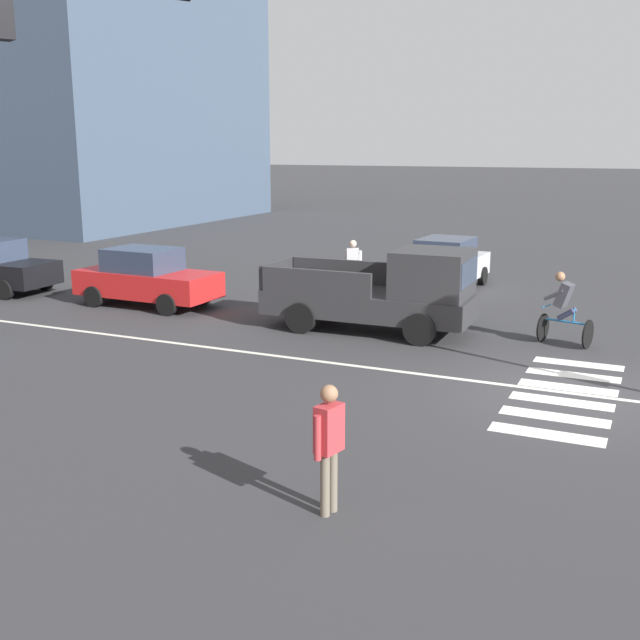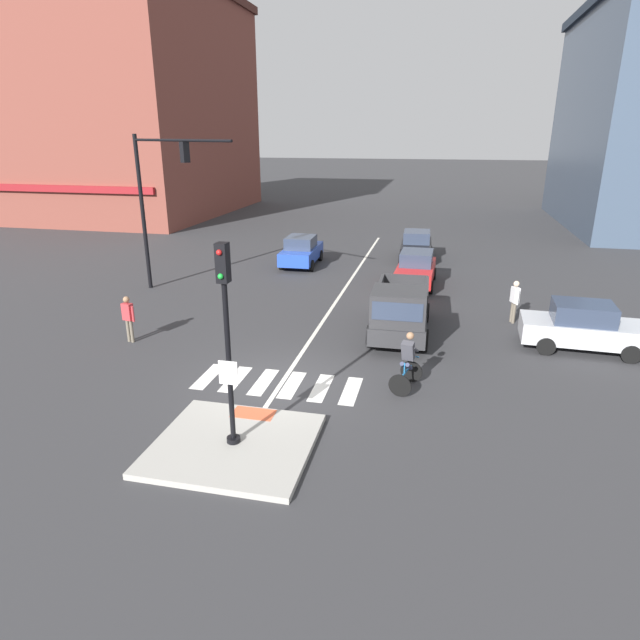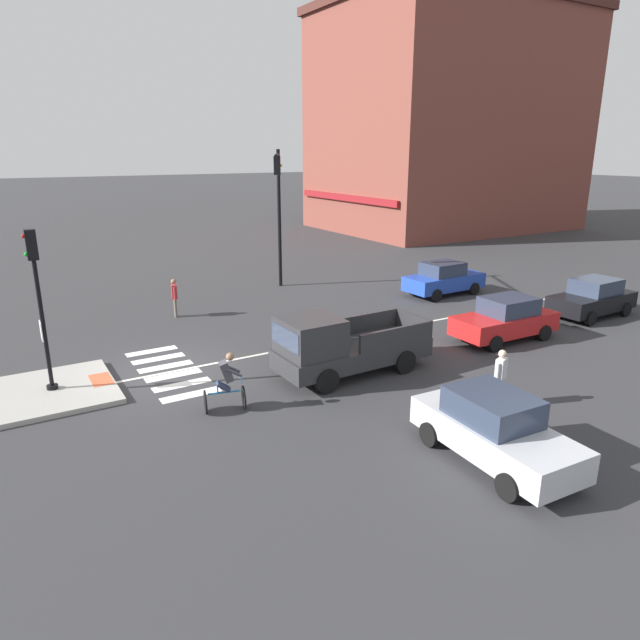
# 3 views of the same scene
# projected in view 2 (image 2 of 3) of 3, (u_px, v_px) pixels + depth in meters

# --- Properties ---
(ground_plane) EXTENTS (300.00, 300.00, 0.00)m
(ground_plane) POSITION_uv_depth(u_px,v_px,m) (277.00, 384.00, 15.73)
(ground_plane) COLOR #333335
(traffic_island) EXTENTS (3.66, 3.43, 0.15)m
(traffic_island) POSITION_uv_depth(u_px,v_px,m) (234.00, 444.00, 12.54)
(traffic_island) COLOR #A3A099
(traffic_island) RESTS_ON ground
(tactile_pad_front) EXTENTS (1.10, 0.60, 0.01)m
(tactile_pad_front) POSITION_uv_depth(u_px,v_px,m) (253.00, 413.00, 13.77)
(tactile_pad_front) COLOR #DB5B38
(tactile_pad_front) RESTS_ON traffic_island
(signal_pole) EXTENTS (0.44, 0.38, 4.70)m
(signal_pole) POSITION_uv_depth(u_px,v_px,m) (227.00, 328.00, 11.57)
(signal_pole) COLOR black
(signal_pole) RESTS_ON traffic_island
(crosswalk_stripe_a) EXTENTS (0.44, 1.80, 0.01)m
(crosswalk_stripe_a) POSITION_uv_depth(u_px,v_px,m) (208.00, 376.00, 16.22)
(crosswalk_stripe_a) COLOR silver
(crosswalk_stripe_a) RESTS_ON ground
(crosswalk_stripe_b) EXTENTS (0.44, 1.80, 0.01)m
(crosswalk_stripe_b) POSITION_uv_depth(u_px,v_px,m) (236.00, 379.00, 16.04)
(crosswalk_stripe_b) COLOR silver
(crosswalk_stripe_b) RESTS_ON ground
(crosswalk_stripe_c) EXTENTS (0.44, 1.80, 0.01)m
(crosswalk_stripe_c) POSITION_uv_depth(u_px,v_px,m) (263.00, 382.00, 15.85)
(crosswalk_stripe_c) COLOR silver
(crosswalk_stripe_c) RESTS_ON ground
(crosswalk_stripe_d) EXTENTS (0.44, 1.80, 0.01)m
(crosswalk_stripe_d) POSITION_uv_depth(u_px,v_px,m) (292.00, 385.00, 15.67)
(crosswalk_stripe_d) COLOR silver
(crosswalk_stripe_d) RESTS_ON ground
(crosswalk_stripe_e) EXTENTS (0.44, 1.80, 0.01)m
(crosswalk_stripe_e) POSITION_uv_depth(u_px,v_px,m) (321.00, 388.00, 15.49)
(crosswalk_stripe_e) COLOR silver
(crosswalk_stripe_e) RESTS_ON ground
(crosswalk_stripe_f) EXTENTS (0.44, 1.80, 0.01)m
(crosswalk_stripe_f) POSITION_uv_depth(u_px,v_px,m) (351.00, 391.00, 15.30)
(crosswalk_stripe_f) COLOR silver
(crosswalk_stripe_f) RESTS_ON ground
(lane_centre_line) EXTENTS (0.14, 28.00, 0.01)m
(lane_centre_line) POSITION_uv_depth(u_px,v_px,m) (343.00, 292.00, 24.91)
(lane_centre_line) COLOR silver
(lane_centre_line) RESTS_ON ground
(traffic_light_mast) EXTENTS (5.79, 3.08, 6.96)m
(traffic_light_mast) POSITION_uv_depth(u_px,v_px,m) (157.00, 190.00, 23.26)
(traffic_light_mast) COLOR black
(traffic_light_mast) RESTS_ON ground
(building_corner_left) EXTENTS (15.86, 21.56, 18.69)m
(building_corner_left) POSITION_uv_depth(u_px,v_px,m) (136.00, 105.00, 47.24)
(building_corner_left) COLOR brown
(building_corner_left) RESTS_ON ground
(car_silver_cross_right) EXTENTS (4.18, 1.99, 1.64)m
(car_silver_cross_right) POSITION_uv_depth(u_px,v_px,m) (584.00, 327.00, 17.99)
(car_silver_cross_right) COLOR silver
(car_silver_cross_right) RESTS_ON ground
(car_blue_westbound_distant) EXTENTS (1.94, 4.15, 1.64)m
(car_blue_westbound_distant) POSITION_uv_depth(u_px,v_px,m) (301.00, 251.00, 29.68)
(car_blue_westbound_distant) COLOR #2347B7
(car_blue_westbound_distant) RESTS_ON ground
(car_black_eastbound_distant) EXTENTS (1.95, 4.15, 1.64)m
(car_black_eastbound_distant) POSITION_uv_depth(u_px,v_px,m) (416.00, 246.00, 31.06)
(car_black_eastbound_distant) COLOR black
(car_black_eastbound_distant) RESTS_ON ground
(car_red_eastbound_far) EXTENTS (1.93, 4.14, 1.64)m
(car_red_eastbound_far) POSITION_uv_depth(u_px,v_px,m) (416.00, 269.00, 25.75)
(car_red_eastbound_far) COLOR red
(car_red_eastbound_far) RESTS_ON ground
(pickup_truck_charcoal_eastbound_mid) EXTENTS (2.15, 5.14, 2.08)m
(pickup_truck_charcoal_eastbound_mid) POSITION_uv_depth(u_px,v_px,m) (400.00, 312.00, 19.02)
(pickup_truck_charcoal_eastbound_mid) COLOR #2D2D30
(pickup_truck_charcoal_eastbound_mid) RESTS_ON ground
(cyclist) EXTENTS (0.90, 1.22, 1.68)m
(cyclist) POSITION_uv_depth(u_px,v_px,m) (407.00, 360.00, 15.20)
(cyclist) COLOR black
(cyclist) RESTS_ON ground
(pedestrian_at_curb_left) EXTENTS (0.54, 0.29, 1.67)m
(pedestrian_at_curb_left) POSITION_uv_depth(u_px,v_px,m) (128.00, 315.00, 18.61)
(pedestrian_at_curb_left) COLOR #6B6051
(pedestrian_at_curb_left) RESTS_ON ground
(pedestrian_waiting_far_side) EXTENTS (0.33, 0.52, 1.67)m
(pedestrian_waiting_far_side) POSITION_uv_depth(u_px,v_px,m) (515.00, 298.00, 20.54)
(pedestrian_waiting_far_side) COLOR #6B6051
(pedestrian_waiting_far_side) RESTS_ON ground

